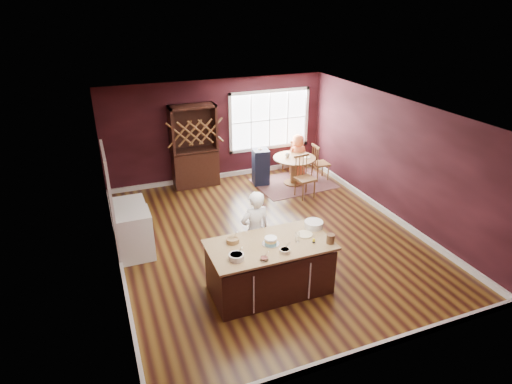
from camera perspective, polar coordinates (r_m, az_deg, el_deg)
room_shell at (r=8.43m, az=1.65°, el=1.86°), size 7.00×7.00×7.00m
window at (r=11.96m, az=1.80°, el=9.59°), size 2.36×0.10×1.66m
doorway at (r=8.54m, az=-18.74°, el=-1.62°), size 0.08×1.26×2.13m
kitchen_island at (r=7.33m, az=1.83°, el=-10.13°), size 2.06×1.08×0.92m
dining_table at (r=11.40m, az=5.10°, el=3.60°), size 1.12×1.12×0.75m
baker at (r=7.72m, az=-0.13°, el=-5.19°), size 0.60×0.43×1.55m
layer_cake at (r=7.03m, az=1.98°, el=-6.54°), size 0.29×0.29×0.12m
bowl_blue at (r=6.66m, az=-2.63°, el=-8.62°), size 0.24×0.24×0.09m
bowl_yellow at (r=7.09m, az=-3.13°, el=-6.44°), size 0.22×0.22×0.08m
bowl_pink at (r=6.65m, az=1.11°, el=-8.89°), size 0.13×0.13×0.05m
bowl_olive at (r=6.84m, az=3.86°, el=-7.83°), size 0.17×0.17×0.06m
drinking_glass at (r=7.12m, az=5.52°, el=-5.99°), size 0.08×0.08×0.17m
dinner_plate at (r=7.35m, az=6.51°, el=-5.64°), size 0.27×0.27×0.02m
white_tub at (r=7.58m, az=7.70°, el=-4.30°), size 0.33×0.33×0.11m
stoneware_crock at (r=7.15m, az=9.90°, el=-6.17°), size 0.13×0.13×0.16m
toy_figurine at (r=7.13m, az=7.71°, el=-6.44°), size 0.05×0.05×0.08m
rug at (r=11.60m, az=5.00°, el=1.16°), size 2.09×1.67×0.01m
chair_east at (r=11.77m, az=8.62°, el=3.99°), size 0.41×0.43×1.02m
chair_south at (r=10.65m, az=6.58°, el=2.01°), size 0.51×0.49×1.08m
chair_north at (r=12.20m, az=4.72°, el=4.94°), size 0.51×0.50×1.02m
seated_woman at (r=11.86m, az=5.57°, el=4.81°), size 0.60×0.40×1.21m
high_chair at (r=11.36m, az=0.65°, el=3.46°), size 0.46×0.46×1.00m
toddler at (r=11.30m, az=0.94°, el=5.01°), size 0.18×0.14×0.26m
table_plate at (r=11.35m, az=6.78°, el=4.63°), size 0.21×0.21×0.02m
table_cup at (r=11.32m, az=4.23°, el=4.90°), size 0.15×0.15×0.10m
hutch at (r=11.20m, az=-8.23°, el=6.01°), size 1.18×0.49×2.15m
washer at (r=8.51m, az=-15.87°, el=-5.52°), size 0.65×0.63×0.94m
dryer at (r=9.09m, az=-16.34°, el=-3.72°), size 0.62×0.60×0.90m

